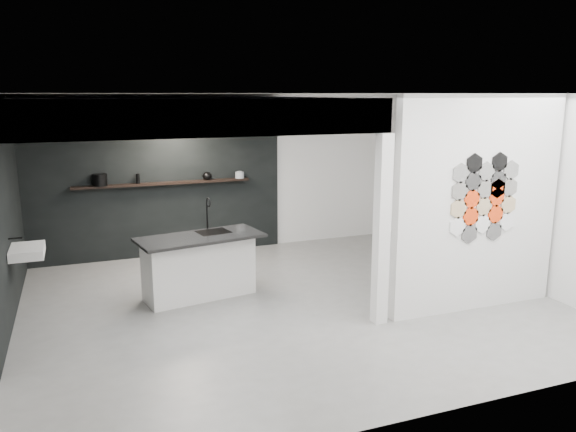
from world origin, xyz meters
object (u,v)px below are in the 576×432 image
Objects in this scene: kitchen_island at (199,265)px; bottle_dark at (138,179)px; stockpot at (100,180)px; glass_bowl at (240,175)px; partition_panel at (478,205)px; wall_basin at (27,251)px; kettle at (207,176)px; glass_vase at (240,175)px; utensil_cup at (102,183)px.

bottle_dark is at bearing 93.91° from kitchen_island.
stockpot is 2.38m from glass_bowl.
wall_basin is (-5.46, 1.80, -0.55)m from partition_panel.
kettle is at bearing 180.00° from glass_bowl.
glass_vase is (1.23, 2.18, 0.92)m from kitchen_island.
partition_panel is 5.88m from utensil_cup.
stockpot reaches higher than wall_basin.
utensil_cup is (-1.76, 0.00, -0.02)m from kettle.
kitchen_island is at bearing -62.10° from stockpot.
stockpot is (-1.15, 2.18, 0.96)m from kitchen_island.
kettle is (-2.67, 3.87, -0.01)m from partition_panel.
kitchen_island is at bearing -119.42° from glass_bowl.
stockpot reaches higher than utensil_cup.
partition_panel reaches higher than kitchen_island.
kettle is at bearing 124.62° from partition_panel.
kitchen_island is at bearing -75.92° from bottle_dark.
wall_basin is 2.68m from bottle_dark.
stockpot is at bearing 180.00° from bottle_dark.
utensil_cup is at bearing 63.30° from wall_basin.
bottle_dark is at bearing 180.00° from glass_bowl.
wall_basin is at bearing -148.65° from glass_vase.
bottle_dark is (0.61, 0.00, -0.01)m from stockpot.
kettle reaches higher than glass_vase.
bottle_dark is (-1.18, 0.00, 0.01)m from kettle.
stockpot is at bearing 180.00° from glass_bowl.
utensil_cup is (0.03, 0.00, -0.05)m from stockpot.
kettle is at bearing 180.00° from glass_vase.
utensil_cup is at bearing 180.00° from glass_bowl.
glass_vase is at bearing 0.00° from glass_bowl.
wall_basin is 3.52m from kettle.
kettle is 1.18m from bottle_dark.
partition_panel is 4.70m from kettle.
partition_panel is at bearing -51.40° from kettle.
bottle_dark is (1.62, 2.07, 0.55)m from wall_basin.
partition_panel is 16.81× the size of bottle_dark.
partition_panel reaches higher than glass_bowl.
wall_basin is 3.60× the size of bottle_dark.
glass_bowl reaches higher than wall_basin.
glass_vase is at bearing 118.23° from partition_panel.
stockpot is 1.79m from kettle.
stockpot is (1.01, 2.07, 0.57)m from wall_basin.
kitchen_island is at bearing 152.96° from partition_panel.
kitchen_island is 14.32× the size of glass_vase.
glass_bowl is 1.26× the size of glass_vase.
wall_basin is 2.20m from kitchen_island.
kitchen_island is 18.92× the size of utensil_cup.
kettle is 0.99× the size of bottle_dark.
kitchen_island is 10.80× the size of bottle_dark.
kitchen_island is at bearing -3.01° from wall_basin.
glass_vase reaches higher than glass_bowl.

